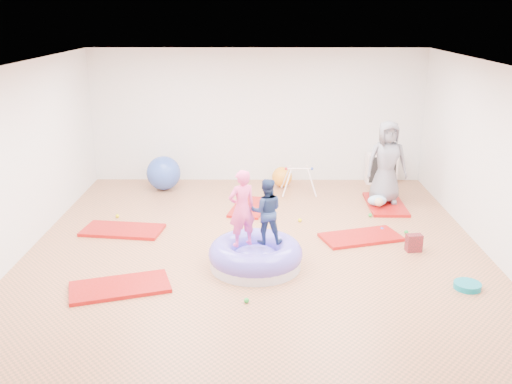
{
  "coord_description": "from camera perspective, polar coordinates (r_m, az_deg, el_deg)",
  "views": [
    {
      "loc": [
        0.06,
        -7.91,
        3.53
      ],
      "look_at": [
        0.0,
        0.3,
        0.9
      ],
      "focal_mm": 40.0,
      "sensor_mm": 36.0,
      "label": 1
    }
  ],
  "objects": [
    {
      "name": "gym_mat_rear_right",
      "position": [
        11.04,
        12.8,
        -1.21
      ],
      "size": [
        0.68,
        1.33,
        0.06
      ],
      "primitive_type": "cube",
      "rotation": [
        0.0,
        0.0,
        1.55
      ],
      "color": "#9B0500",
      "rests_on": "ground"
    },
    {
      "name": "gym_mat_center_back",
      "position": [
        10.62,
        -0.68,
        -1.53
      ],
      "size": [
        0.8,
        1.25,
        0.05
      ],
      "primitive_type": "cube",
      "rotation": [
        0.0,
        0.0,
        1.37
      ],
      "color": "#9B0500",
      "rests_on": "ground"
    },
    {
      "name": "infant",
      "position": [
        10.78,
        12.06,
        -0.87
      ],
      "size": [
        0.35,
        0.35,
        0.2
      ],
      "color": "#A0C8EE",
      "rests_on": "gym_mat_rear_right"
    },
    {
      "name": "exercise_ball_orange",
      "position": [
        11.89,
        2.62,
        1.52
      ],
      "size": [
        0.42,
        0.42,
        0.42
      ],
      "primitive_type": "sphere",
      "color": "orange",
      "rests_on": "ground"
    },
    {
      "name": "infant_play_gym",
      "position": [
        11.42,
        4.31,
        1.56
      ],
      "size": [
        0.69,
        0.66,
        0.53
      ],
      "rotation": [
        0.0,
        0.0,
        0.04
      ],
      "color": "white",
      "rests_on": "ground"
    },
    {
      "name": "room",
      "position": [
        8.19,
        -0.02,
        2.69
      ],
      "size": [
        7.01,
        8.01,
        2.81
      ],
      "color": "#C6794F",
      "rests_on": "ground"
    },
    {
      "name": "gym_mat_right",
      "position": [
        9.39,
        10.45,
        -4.46
      ],
      "size": [
        1.39,
        0.98,
        0.05
      ],
      "primitive_type": "cube",
      "rotation": [
        0.0,
        0.0,
        0.3
      ],
      "color": "#9B0500",
      "rests_on": "ground"
    },
    {
      "name": "ball_pit_balls",
      "position": [
        9.28,
        5.6,
        -4.45
      ],
      "size": [
        5.02,
        3.23,
        0.07
      ],
      "color": "green",
      "rests_on": "ground"
    },
    {
      "name": "gym_mat_mid_left",
      "position": [
        9.78,
        -13.19,
        -3.73
      ],
      "size": [
        1.38,
        0.82,
        0.05
      ],
      "primitive_type": "cube",
      "rotation": [
        0.0,
        0.0,
        -0.13
      ],
      "color": "#9B0500",
      "rests_on": "ground"
    },
    {
      "name": "adult_caregiver",
      "position": [
        10.88,
        12.95,
        2.93
      ],
      "size": [
        0.79,
        0.54,
        1.55
      ],
      "primitive_type": "imported",
      "rotation": [
        0.0,
        0.0,
        0.06
      ],
      "color": "slate",
      "rests_on": "gym_mat_rear_right"
    },
    {
      "name": "backpack",
      "position": [
        9.06,
        15.51,
        -4.93
      ],
      "size": [
        0.25,
        0.18,
        0.27
      ],
      "primitive_type": "cube",
      "rotation": [
        0.0,
        0.0,
        0.15
      ],
      "color": "#A61823",
      "rests_on": "ground"
    },
    {
      "name": "exercise_ball_blue",
      "position": [
        11.81,
        -9.22,
        1.88
      ],
      "size": [
        0.7,
        0.7,
        0.7
      ],
      "primitive_type": "sphere",
      "color": "#3150B4",
      "rests_on": "ground"
    },
    {
      "name": "gym_mat_front_left",
      "position": [
        7.86,
        -13.45,
        -9.23
      ],
      "size": [
        1.43,
        1.01,
        0.05
      ],
      "primitive_type": "cube",
      "rotation": [
        0.0,
        0.0,
        0.31
      ],
      "color": "#9B0500",
      "rests_on": "ground"
    },
    {
      "name": "child_navy",
      "position": [
        8.03,
        1.04,
        -1.6
      ],
      "size": [
        0.47,
        0.37,
        0.95
      ],
      "primitive_type": "imported",
      "rotation": [
        0.0,
        0.0,
        3.17
      ],
      "color": "navy",
      "rests_on": "inflatable_cushion"
    },
    {
      "name": "child_pink",
      "position": [
        7.91,
        -1.43,
        -1.31
      ],
      "size": [
        0.48,
        0.43,
        1.11
      ],
      "primitive_type": "imported",
      "rotation": [
        0.0,
        0.0,
        3.64
      ],
      "color": "#FB4B96",
      "rests_on": "inflatable_cushion"
    },
    {
      "name": "inflatable_cushion",
      "position": [
        8.22,
        -0.05,
        -6.4
      ],
      "size": [
        1.35,
        1.35,
        0.43
      ],
      "rotation": [
        0.0,
        0.0,
        -0.18
      ],
      "color": "silver",
      "rests_on": "ground"
    },
    {
      "name": "yellow_toy",
      "position": [
        8.13,
        -2.98,
        -7.9
      ],
      "size": [
        0.2,
        0.2,
        0.03
      ],
      "primitive_type": "cylinder",
      "color": "yellow",
      "rests_on": "ground"
    },
    {
      "name": "balance_disc",
      "position": [
        8.16,
        20.38,
        -8.77
      ],
      "size": [
        0.36,
        0.36,
        0.08
      ],
      "primitive_type": "cylinder",
      "color": "#0B7F92",
      "rests_on": "ground"
    },
    {
      "name": "cube_shelf",
      "position": [
        12.41,
        12.42,
        2.34
      ],
      "size": [
        0.64,
        0.32,
        0.64
      ],
      "color": "white",
      "rests_on": "ground"
    }
  ]
}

